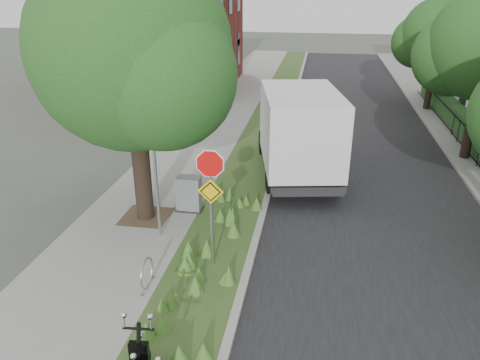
% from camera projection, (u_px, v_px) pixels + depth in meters
% --- Properties ---
extents(ground, '(120.00, 120.00, 0.00)m').
position_uv_depth(ground, '(264.00, 287.00, 11.20)').
color(ground, '#4C5147').
rests_on(ground, ground).
extents(sidewalk_near, '(3.50, 60.00, 0.12)m').
position_uv_depth(sidewalk_near, '(197.00, 144.00, 20.90)').
color(sidewalk_near, gray).
rests_on(sidewalk_near, ground).
extents(verge, '(2.00, 60.00, 0.12)m').
position_uv_depth(verge, '(258.00, 147.00, 20.47)').
color(verge, '#2F4E21').
rests_on(verge, ground).
extents(kerb_near, '(0.20, 60.00, 0.13)m').
position_uv_depth(kerb_near, '(281.00, 148.00, 20.32)').
color(kerb_near, '#9E9991').
rests_on(kerb_near, ground).
extents(road, '(7.00, 60.00, 0.01)m').
position_uv_depth(road, '(363.00, 154.00, 19.80)').
color(road, black).
rests_on(road, ground).
extents(kerb_far, '(0.20, 60.00, 0.13)m').
position_uv_depth(kerb_far, '(451.00, 158.00, 19.23)').
color(kerb_far, '#9E9991').
rests_on(kerb_far, ground).
extents(street_tree_main, '(6.21, 5.54, 7.66)m').
position_uv_depth(street_tree_main, '(130.00, 60.00, 12.54)').
color(street_tree_main, black).
rests_on(street_tree_main, ground).
extents(bare_post, '(0.08, 0.08, 4.00)m').
position_uv_depth(bare_post, '(155.00, 170.00, 12.50)').
color(bare_post, '#A5A8AD').
rests_on(bare_post, ground).
extents(bike_hoop, '(0.06, 0.78, 0.77)m').
position_uv_depth(bike_hoop, '(147.00, 273.00, 10.88)').
color(bike_hoop, '#A5A8AD').
rests_on(bike_hoop, ground).
extents(sign_assembly, '(0.94, 0.08, 3.22)m').
position_uv_depth(sign_assembly, '(211.00, 185.00, 11.03)').
color(sign_assembly, '#A5A8AD').
rests_on(sign_assembly, ground).
extents(fence_far, '(0.04, 24.00, 1.00)m').
position_uv_depth(fence_far, '(471.00, 145.00, 18.89)').
color(fence_far, black).
rests_on(fence_far, ground).
extents(brick_building, '(9.40, 10.40, 8.30)m').
position_uv_depth(brick_building, '(164.00, 23.00, 30.96)').
color(brick_building, maroon).
rests_on(brick_building, ground).
extents(far_tree_c, '(4.37, 3.89, 5.93)m').
position_uv_depth(far_tree_c, '(436.00, 38.00, 24.93)').
color(far_tree_c, black).
rests_on(far_tree_c, ground).
extents(box_truck, '(3.53, 6.54, 2.81)m').
position_uv_depth(box_truck, '(298.00, 128.00, 17.01)').
color(box_truck, '#262628').
rests_on(box_truck, ground).
extents(utility_cabinet, '(0.83, 0.56, 1.10)m').
position_uv_depth(utility_cabinet, '(189.00, 194.00, 14.55)').
color(utility_cabinet, '#262628').
rests_on(utility_cabinet, ground).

